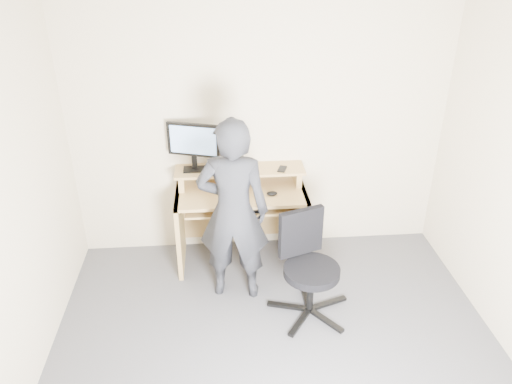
{
  "coord_description": "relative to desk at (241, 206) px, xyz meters",
  "views": [
    {
      "loc": [
        -0.4,
        -2.59,
        2.88
      ],
      "look_at": [
        -0.1,
        1.05,
        0.95
      ],
      "focal_mm": 35.0,
      "sensor_mm": 36.0,
      "label": 1
    }
  ],
  "objects": [
    {
      "name": "external_drive",
      "position": [
        -0.08,
        0.07,
        0.46
      ],
      "size": [
        0.09,
        0.14,
        0.2
      ],
      "primitive_type": "cube",
      "rotation": [
        0.0,
        0.0,
        -0.16
      ],
      "color": "black",
      "rests_on": "desk"
    },
    {
      "name": "office_chair",
      "position": [
        0.5,
        -0.84,
        -0.07
      ],
      "size": [
        0.7,
        0.67,
        0.87
      ],
      "rotation": [
        0.0,
        0.0,
        0.34
      ],
      "color": "black",
      "rests_on": "ground"
    },
    {
      "name": "ceiling",
      "position": [
        0.2,
        -1.53,
        1.95
      ],
      "size": [
        3.5,
        3.5,
        0.02
      ],
      "primitive_type": "cube",
      "color": "white",
      "rests_on": "back_wall"
    },
    {
      "name": "back_wall",
      "position": [
        0.2,
        0.22,
        0.7
      ],
      "size": [
        3.5,
        0.02,
        2.5
      ],
      "primitive_type": "cube",
      "color": "beige",
      "rests_on": "ground"
    },
    {
      "name": "mouse",
      "position": [
        0.27,
        -0.18,
        0.22
      ],
      "size": [
        0.11,
        0.09,
        0.04
      ],
      "primitive_type": "ellipsoid",
      "rotation": [
        0.0,
        0.0,
        0.27
      ],
      "color": "black",
      "rests_on": "desk"
    },
    {
      "name": "charger",
      "position": [
        -0.26,
        -0.0,
        0.38
      ],
      "size": [
        0.05,
        0.05,
        0.03
      ],
      "primitive_type": "cube",
      "rotation": [
        0.0,
        0.0,
        0.16
      ],
      "color": "black",
      "rests_on": "desk"
    },
    {
      "name": "smartphone",
      "position": [
        0.39,
        0.02,
        0.37
      ],
      "size": [
        0.11,
        0.15,
        0.01
      ],
      "primitive_type": "cube",
      "rotation": [
        0.0,
        0.0,
        -0.33
      ],
      "color": "black",
      "rests_on": "desk"
    },
    {
      "name": "headphones",
      "position": [
        -0.22,
        0.15,
        0.37
      ],
      "size": [
        0.18,
        0.18,
        0.06
      ],
      "primitive_type": "torus",
      "rotation": [
        0.26,
        0.0,
        -0.15
      ],
      "color": "silver",
      "rests_on": "desk"
    },
    {
      "name": "person",
      "position": [
        -0.09,
        -0.56,
        0.27
      ],
      "size": [
        0.65,
        0.47,
        1.64
      ],
      "primitive_type": "imported",
      "rotation": [
        0.0,
        0.0,
        3.0
      ],
      "color": "black",
      "rests_on": "ground"
    },
    {
      "name": "ground",
      "position": [
        0.2,
        -1.53,
        -0.55
      ],
      "size": [
        3.5,
        3.5,
        0.0
      ],
      "primitive_type": "plane",
      "color": "#59595F",
      "rests_on": "ground"
    },
    {
      "name": "desk",
      "position": [
        0.0,
        0.0,
        0.0
      ],
      "size": [
        1.2,
        0.6,
        0.91
      ],
      "color": "tan",
      "rests_on": "ground"
    },
    {
      "name": "keyboard",
      "position": [
        -0.04,
        -0.17,
        0.12
      ],
      "size": [
        0.49,
        0.32,
        0.03
      ],
      "primitive_type": "cube",
      "rotation": [
        0.0,
        0.0,
        -0.33
      ],
      "color": "black",
      "rests_on": "desk"
    },
    {
      "name": "monitor",
      "position": [
        -0.41,
        0.07,
        0.63
      ],
      "size": [
        0.47,
        0.18,
        0.45
      ],
      "rotation": [
        0.0,
        0.0,
        -0.31
      ],
      "color": "black",
      "rests_on": "desk"
    },
    {
      "name": "travel_mug",
      "position": [
        0.0,
        0.09,
        0.45
      ],
      "size": [
        0.08,
        0.08,
        0.18
      ],
      "primitive_type": "cylinder",
      "rotation": [
        0.0,
        0.0,
        0.07
      ],
      "color": "silver",
      "rests_on": "desk"
    }
  ]
}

